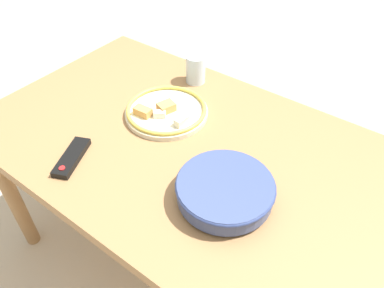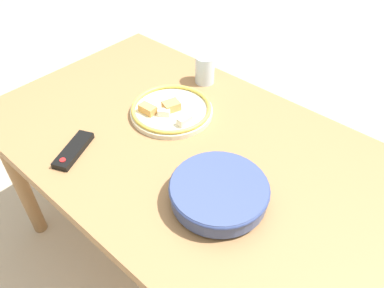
% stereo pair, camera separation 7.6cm
% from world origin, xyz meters
% --- Properties ---
extents(ground_plane, '(8.00, 8.00, 0.00)m').
position_xyz_m(ground_plane, '(0.00, 0.00, 0.00)').
color(ground_plane, '#B7A88E').
extents(dining_table, '(1.46, 0.86, 0.70)m').
position_xyz_m(dining_table, '(0.00, 0.00, 0.63)').
color(dining_table, olive).
rests_on(dining_table, ground_plane).
extents(noodle_bowl, '(0.28, 0.28, 0.07)m').
position_xyz_m(noodle_bowl, '(-0.21, 0.12, 0.74)').
color(noodle_bowl, '#384775').
rests_on(noodle_bowl, dining_table).
extents(food_plate, '(0.29, 0.29, 0.05)m').
position_xyz_m(food_plate, '(0.17, -0.08, 0.72)').
color(food_plate, beige).
rests_on(food_plate, dining_table).
extents(tv_remote, '(0.12, 0.18, 0.02)m').
position_xyz_m(tv_remote, '(0.26, 0.28, 0.71)').
color(tv_remote, black).
rests_on(tv_remote, dining_table).
extents(drinking_glass, '(0.08, 0.08, 0.11)m').
position_xyz_m(drinking_glass, '(0.21, -0.32, 0.76)').
color(drinking_glass, silver).
rests_on(drinking_glass, dining_table).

